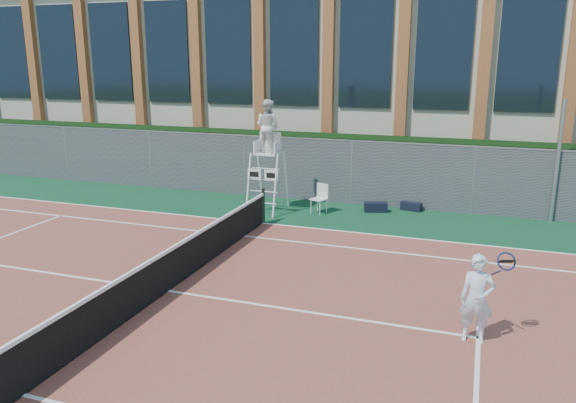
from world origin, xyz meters
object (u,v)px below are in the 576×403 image
(tennis_player, at_px, (477,298))
(umpire_chair, at_px, (268,129))
(plastic_chair, at_px, (321,196))
(steel_pole, at_px, (558,162))

(tennis_player, bearing_deg, umpire_chair, 133.10)
(tennis_player, bearing_deg, plastic_chair, 123.76)
(steel_pole, xyz_separation_m, tennis_player, (-2.06, -8.83, -1.05))
(plastic_chair, distance_m, tennis_player, 8.98)
(plastic_chair, bearing_deg, tennis_player, -56.24)
(steel_pole, relative_size, tennis_player, 2.32)
(plastic_chair, xyz_separation_m, tennis_player, (4.99, -7.46, 0.26))
(umpire_chair, relative_size, plastic_chair, 3.85)
(steel_pole, bearing_deg, tennis_player, -103.11)
(steel_pole, bearing_deg, umpire_chair, -169.35)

